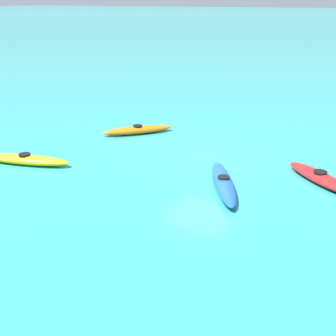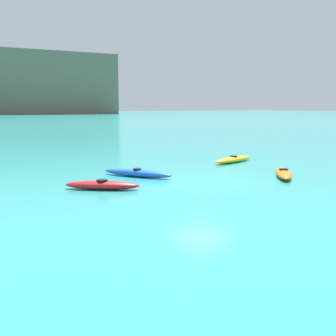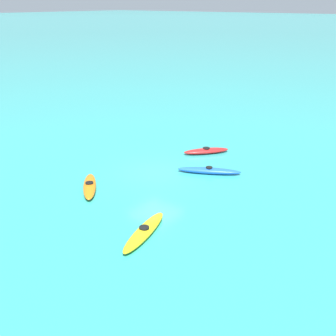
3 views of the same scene
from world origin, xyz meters
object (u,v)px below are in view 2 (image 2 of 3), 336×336
kayak_blue (137,173)px  kayak_yellow (234,159)px  kayak_orange (283,173)px  kayak_red (102,185)px

kayak_blue → kayak_yellow: bearing=11.7°
kayak_yellow → kayak_orange: bearing=-107.0°
kayak_blue → kayak_yellow: 6.99m
kayak_red → kayak_orange: size_ratio=0.99×
kayak_red → kayak_yellow: same height
kayak_blue → kayak_orange: 6.39m
kayak_blue → kayak_red: bearing=-143.7°
kayak_blue → kayak_red: (-2.50, -1.84, 0.00)m
kayak_red → kayak_orange: bearing=-12.2°
kayak_blue → kayak_yellow: size_ratio=0.96×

